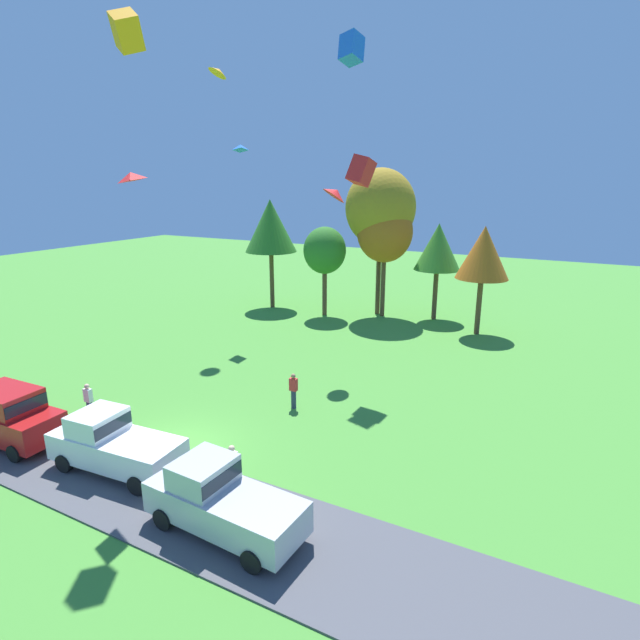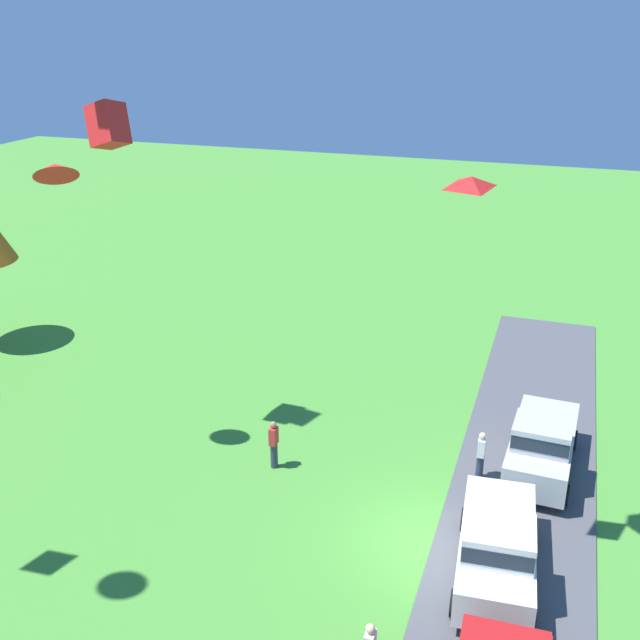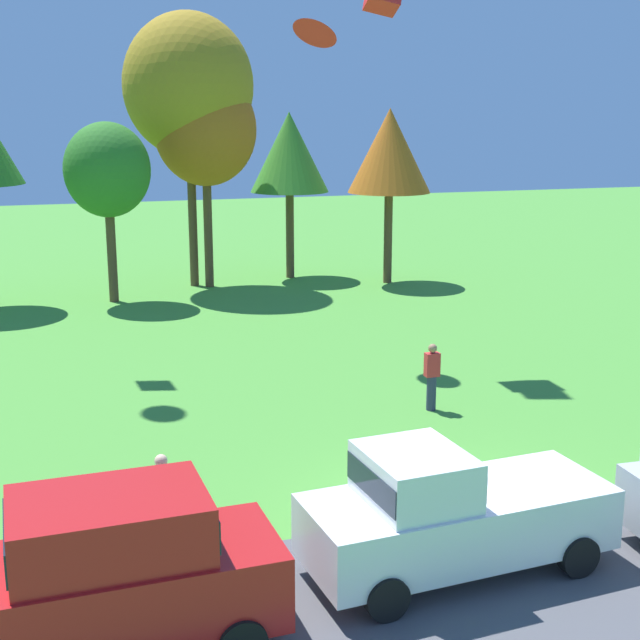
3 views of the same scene
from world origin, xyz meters
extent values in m
plane|color=#478E33|center=(0.00, 0.00, 0.00)|extent=(120.00, 120.00, 0.00)
cube|color=#4C4C51|center=(0.00, -2.51, 0.03)|extent=(36.00, 4.40, 0.06)
cube|color=white|center=(-0.91, -2.11, 0.90)|extent=(5.13, 2.27, 1.00)
cube|color=white|center=(-1.70, -2.17, 1.80)|extent=(1.63, 1.87, 0.80)
cube|color=#19232D|center=(-1.70, -2.17, 1.80)|extent=(1.66, 1.83, 0.44)
cylinder|color=black|center=(-2.53, -3.14, 0.40)|extent=(0.70, 0.29, 0.68)
cylinder|color=black|center=(-2.67, -1.34, 0.40)|extent=(0.70, 0.29, 0.68)
cylinder|color=black|center=(0.86, -2.88, 0.40)|extent=(0.70, 0.29, 0.68)
cylinder|color=black|center=(0.72, -1.08, 0.40)|extent=(0.70, 0.29, 0.68)
cube|color=#B7B7BC|center=(4.66, -2.94, 0.90)|extent=(5.09, 2.15, 1.00)
cube|color=#B7B7BC|center=(3.86, -2.90, 1.80)|extent=(1.59, 1.83, 0.80)
cube|color=#19232D|center=(3.86, -2.90, 1.80)|extent=(1.61, 1.80, 0.44)
cylinder|color=black|center=(2.91, -3.75, 0.40)|extent=(0.69, 0.27, 0.68)
cylinder|color=black|center=(3.00, -1.95, 0.40)|extent=(0.69, 0.27, 0.68)
cylinder|color=black|center=(6.31, -3.92, 0.40)|extent=(0.69, 0.27, 0.68)
cylinder|color=black|center=(6.40, -2.12, 0.40)|extent=(0.69, 0.27, 0.68)
cylinder|color=#2D334C|center=(3.53, -1.12, 0.44)|extent=(0.24, 0.24, 0.88)
cube|color=white|center=(3.53, -1.12, 1.18)|extent=(0.36, 0.22, 0.60)
sphere|color=beige|center=(3.53, -1.12, 1.60)|extent=(0.22, 0.22, 0.22)
sphere|color=beige|center=(-5.32, 0.14, 1.60)|extent=(0.22, 0.22, 0.22)
cylinder|color=#2D334C|center=(2.06, 5.39, 0.44)|extent=(0.24, 0.24, 0.88)
cube|color=red|center=(2.06, 5.39, 1.18)|extent=(0.36, 0.22, 0.60)
sphere|color=#9E7051|center=(2.06, 5.39, 1.60)|extent=(0.22, 0.22, 0.22)
pyramid|color=red|center=(-0.47, -0.66, 10.40)|extent=(1.25, 1.29, 0.40)
cube|color=red|center=(2.83, 10.96, 10.74)|extent=(1.32, 1.37, 1.66)
cone|color=red|center=(1.04, 11.72, 9.64)|extent=(1.88, 1.88, 1.07)
camera|label=1|loc=(13.14, -12.94, 10.27)|focal=28.00mm
camera|label=2|loc=(-17.43, -2.81, 13.92)|focal=42.00mm
camera|label=3|loc=(-6.98, -14.00, 7.34)|focal=50.00mm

